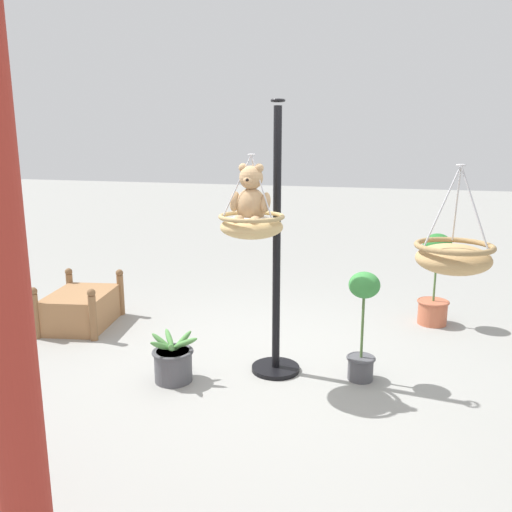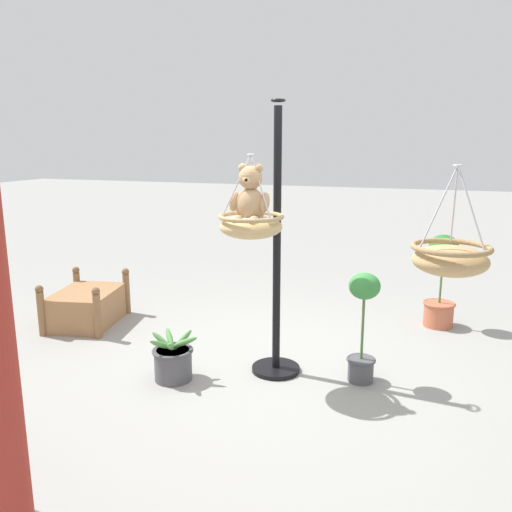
# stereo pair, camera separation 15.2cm
# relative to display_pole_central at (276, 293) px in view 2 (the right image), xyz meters

# --- Properties ---
(ground_plane) EXTENTS (40.00, 40.00, 0.00)m
(ground_plane) POSITION_rel_display_pole_central_xyz_m (0.16, 0.01, -0.74)
(ground_plane) COLOR gray
(display_pole_central) EXTENTS (0.44, 0.44, 2.41)m
(display_pole_central) POSITION_rel_display_pole_central_xyz_m (0.00, 0.00, 0.00)
(display_pole_central) COLOR black
(display_pole_central) RESTS_ON ground
(hanging_basket_with_teddy) EXTENTS (0.55, 0.55, 0.69)m
(hanging_basket_with_teddy) POSITION_rel_display_pole_central_xyz_m (0.15, 0.25, 0.65)
(hanging_basket_with_teddy) COLOR tan
(teddy_bear) EXTENTS (0.34, 0.31, 0.50)m
(teddy_bear) POSITION_rel_display_pole_central_xyz_m (0.15, 0.27, 0.86)
(teddy_bear) COLOR tan
(hanging_basket_left_high) EXTENTS (0.51, 0.51, 0.72)m
(hanging_basket_left_high) POSITION_rel_display_pole_central_xyz_m (-1.40, 0.71, 0.57)
(hanging_basket_left_high) COLOR tan
(wooden_planter_box) EXTENTS (0.88, 1.05, 0.57)m
(wooden_planter_box) POSITION_rel_display_pole_central_xyz_m (2.44, -0.50, -0.53)
(wooden_planter_box) COLOR #9E7047
(wooden_planter_box) RESTS_ON ground
(potted_plant_fern_front) EXTENTS (0.36, 0.36, 1.06)m
(potted_plant_fern_front) POSITION_rel_display_pole_central_xyz_m (-1.40, -1.75, -0.25)
(potted_plant_fern_front) COLOR #BC6042
(potted_plant_fern_front) RESTS_ON ground
(potted_plant_flowering_red) EXTENTS (0.27, 0.27, 0.98)m
(potted_plant_flowering_red) POSITION_rel_display_pole_central_xyz_m (-0.76, -0.05, -0.21)
(potted_plant_flowering_red) COLOR #4C4C51
(potted_plant_flowering_red) RESTS_ON ground
(potted_plant_tall_leafy) EXTENTS (0.44, 0.40, 0.44)m
(potted_plant_tall_leafy) POSITION_rel_display_pole_central_xyz_m (0.81, 0.47, -0.57)
(potted_plant_tall_leafy) COLOR #4C4C51
(potted_plant_tall_leafy) RESTS_ON ground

